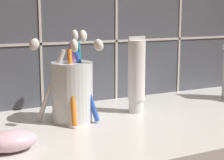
# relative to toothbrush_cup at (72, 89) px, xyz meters

# --- Properties ---
(sink_counter) EXTENTS (0.70, 0.36, 0.02)m
(sink_counter) POSITION_rel_toothbrush_cup_xyz_m (0.14, -0.05, -0.07)
(sink_counter) COLOR silver
(sink_counter) RESTS_ON ground
(tile_wall_backsplash) EXTENTS (0.80, 0.02, 0.41)m
(tile_wall_backsplash) POSITION_rel_toothbrush_cup_xyz_m (0.14, 0.13, 0.12)
(tile_wall_backsplash) COLOR #4C515B
(tile_wall_backsplash) RESTS_ON ground
(toothbrush_cup) EXTENTS (0.13, 0.12, 0.17)m
(toothbrush_cup) POSITION_rel_toothbrush_cup_xyz_m (0.00, 0.00, 0.00)
(toothbrush_cup) COLOR silver
(toothbrush_cup) RESTS_ON sink_counter
(toothpaste_tube) EXTENTS (0.04, 0.03, 0.15)m
(toothpaste_tube) POSITION_rel_toothbrush_cup_xyz_m (0.14, -0.00, 0.02)
(toothpaste_tube) COLOR white
(toothpaste_tube) RESTS_ON sink_counter
(soap_bar) EXTENTS (0.07, 0.05, 0.03)m
(soap_bar) POSITION_rel_toothbrush_cup_xyz_m (-0.13, -0.11, -0.04)
(soap_bar) COLOR #DBB2C6
(soap_bar) RESTS_ON sink_counter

